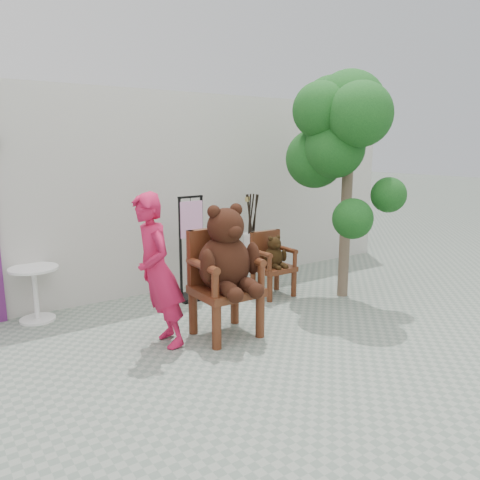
{
  "coord_description": "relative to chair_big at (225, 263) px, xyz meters",
  "views": [
    {
      "loc": [
        -3.13,
        -3.83,
        2.2
      ],
      "look_at": [
        0.38,
        1.32,
        0.95
      ],
      "focal_mm": 35.0,
      "sensor_mm": 36.0,
      "label": 1
    }
  ],
  "objects": [
    {
      "name": "tree",
      "position": [
        2.14,
        0.37,
        1.59
      ],
      "size": [
        1.39,
        1.7,
        3.25
      ],
      "rotation": [
        0.0,
        0.0,
        -0.32
      ],
      "color": "brown",
      "rests_on": "ground"
    },
    {
      "name": "cafe_table",
      "position": [
        -1.76,
        1.75,
        -0.44
      ],
      "size": [
        0.6,
        0.6,
        0.7
      ],
      "rotation": [
        0.0,
        0.0,
        -0.08
      ],
      "color": "white",
      "rests_on": "ground"
    },
    {
      "name": "chair_big",
      "position": [
        0.0,
        0.0,
        0.0
      ],
      "size": [
        0.76,
        0.82,
        1.56
      ],
      "color": "#451E0E",
      "rests_on": "ground"
    },
    {
      "name": "stool_bucket",
      "position": [
        1.53,
        1.6,
        -0.24
      ],
      "size": [
        0.32,
        0.32,
        1.45
      ],
      "rotation": [
        0.0,
        0.0,
        -0.27
      ],
      "color": "white",
      "rests_on": "ground"
    },
    {
      "name": "back_wall",
      "position": [
        0.32,
        2.5,
        0.62
      ],
      "size": [
        9.0,
        1.0,
        3.0
      ],
      "primitive_type": "cube",
      "color": "beige",
      "rests_on": "ground"
    },
    {
      "name": "ground_plane",
      "position": [
        0.32,
        -0.6,
        -0.88
      ],
      "size": [
        60.0,
        60.0,
        0.0
      ],
      "primitive_type": "plane",
      "color": "gray",
      "rests_on": "ground"
    },
    {
      "name": "display_stand",
      "position": [
        0.32,
        1.41,
        -0.3
      ],
      "size": [
        0.47,
        0.37,
        1.51
      ],
      "rotation": [
        0.0,
        0.0,
        0.05
      ],
      "color": "black",
      "rests_on": "ground"
    },
    {
      "name": "chair_small",
      "position": [
        1.4,
        0.9,
        -0.32
      ],
      "size": [
        0.55,
        0.5,
        0.95
      ],
      "color": "#451E0E",
      "rests_on": "ground"
    },
    {
      "name": "person",
      "position": [
        -0.78,
        0.14,
        -0.02
      ],
      "size": [
        0.45,
        0.65,
        1.73
      ],
      "primitive_type": "imported",
      "rotation": [
        0.0,
        0.0,
        -1.63
      ],
      "color": "#BD1742",
      "rests_on": "ground"
    }
  ]
}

